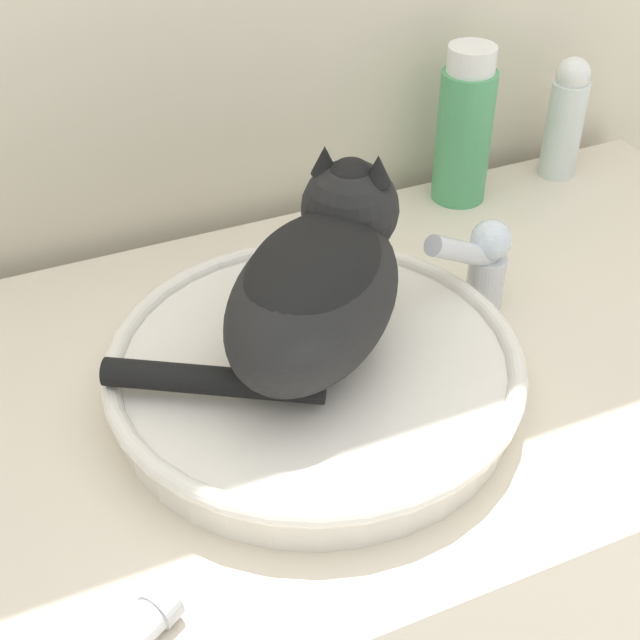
% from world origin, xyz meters
% --- Properties ---
extents(vanity_counter, '(1.30, 0.63, 0.89)m').
position_xyz_m(vanity_counter, '(0.00, 0.31, 0.44)').
color(vanity_counter, beige).
rests_on(vanity_counter, ground_plane).
extents(sink_basin, '(0.43, 0.43, 0.06)m').
position_xyz_m(sink_basin, '(-0.02, 0.28, 0.92)').
color(sink_basin, white).
rests_on(sink_basin, vanity_counter).
extents(cat, '(0.35, 0.29, 0.17)m').
position_xyz_m(cat, '(-0.02, 0.29, 1.02)').
color(cat, black).
rests_on(cat, sink_basin).
extents(faucet, '(0.12, 0.06, 0.13)m').
position_xyz_m(faucet, '(0.21, 0.34, 0.95)').
color(faucet, silver).
rests_on(faucet, vanity_counter).
extents(lotion_bottle_white, '(0.05, 0.05, 0.18)m').
position_xyz_m(lotion_bottle_white, '(0.49, 0.58, 0.98)').
color(lotion_bottle_white, silver).
rests_on(lotion_bottle_white, vanity_counter).
extents(mouthwash_bottle, '(0.07, 0.07, 0.22)m').
position_xyz_m(mouthwash_bottle, '(0.32, 0.58, 0.99)').
color(mouthwash_bottle, '#4CA366').
rests_on(mouthwash_bottle, vanity_counter).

